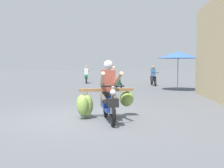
% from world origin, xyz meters
% --- Properties ---
extents(ground_plane, '(120.00, 120.00, 0.00)m').
position_xyz_m(ground_plane, '(0.00, 0.00, 0.00)').
color(ground_plane, '#56595E').
extents(motorbike_main_loaded, '(1.65, 1.96, 1.58)m').
position_xyz_m(motorbike_main_loaded, '(0.47, -0.01, 0.54)').
color(motorbike_main_loaded, black).
rests_on(motorbike_main_loaded, ground).
extents(motorbike_distant_ahead_left, '(0.52, 1.61, 1.40)m').
position_xyz_m(motorbike_distant_ahead_left, '(2.65, 12.26, 0.57)').
color(motorbike_distant_ahead_left, black).
rests_on(motorbike_distant_ahead_left, ground).
extents(motorbike_distant_ahead_right, '(0.99, 1.38, 1.40)m').
position_xyz_m(motorbike_distant_ahead_right, '(0.18, 7.77, 0.57)').
color(motorbike_distant_ahead_right, black).
rests_on(motorbike_distant_ahead_right, ground).
extents(motorbike_distant_far_ahead, '(0.53, 1.61, 1.40)m').
position_xyz_m(motorbike_distant_far_ahead, '(-2.53, 14.28, 0.57)').
color(motorbike_distant_far_ahead, black).
rests_on(motorbike_distant_far_ahead, ground).
extents(market_umbrella_near_shop, '(2.39, 2.39, 2.23)m').
position_xyz_m(market_umbrella_near_shop, '(3.79, 8.61, 2.03)').
color(market_umbrella_near_shop, '#99999E').
rests_on(market_umbrella_near_shop, ground).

